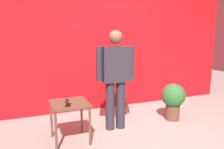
{
  "coord_description": "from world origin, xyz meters",
  "views": [
    {
      "loc": [
        -1.78,
        -2.88,
        1.62
      ],
      "look_at": [
        -0.41,
        0.55,
        0.94
      ],
      "focal_mm": 36.87,
      "sensor_mm": 36.0,
      "label": 1
    }
  ],
  "objects_px": {
    "standing_person": "(115,75)",
    "side_table": "(69,108)",
    "potted_plant": "(173,99)",
    "cell_phone": "(68,105)",
    "tv_remote": "(67,101)"
  },
  "relations": [
    {
      "from": "cell_phone",
      "to": "side_table",
      "type": "bearing_deg",
      "value": 91.51
    },
    {
      "from": "potted_plant",
      "to": "side_table",
      "type": "bearing_deg",
      "value": -175.76
    },
    {
      "from": "standing_person",
      "to": "potted_plant",
      "type": "xyz_separation_m",
      "value": [
        1.15,
        -0.03,
        -0.52
      ]
    },
    {
      "from": "side_table",
      "to": "cell_phone",
      "type": "height_order",
      "value": "cell_phone"
    },
    {
      "from": "side_table",
      "to": "cell_phone",
      "type": "relative_size",
      "value": 4.17
    },
    {
      "from": "side_table",
      "to": "standing_person",
      "type": "bearing_deg",
      "value": 12.27
    },
    {
      "from": "cell_phone",
      "to": "tv_remote",
      "type": "xyz_separation_m",
      "value": [
        0.02,
        0.19,
        0.01
      ]
    },
    {
      "from": "cell_phone",
      "to": "potted_plant",
      "type": "relative_size",
      "value": 0.21
    },
    {
      "from": "standing_person",
      "to": "side_table",
      "type": "xyz_separation_m",
      "value": [
        -0.81,
        -0.18,
        -0.42
      ]
    },
    {
      "from": "standing_person",
      "to": "side_table",
      "type": "height_order",
      "value": "standing_person"
    },
    {
      "from": "side_table",
      "to": "potted_plant",
      "type": "relative_size",
      "value": 0.87
    },
    {
      "from": "standing_person",
      "to": "potted_plant",
      "type": "bearing_deg",
      "value": -1.52
    },
    {
      "from": "standing_person",
      "to": "tv_remote",
      "type": "xyz_separation_m",
      "value": [
        -0.83,
        -0.1,
        -0.32
      ]
    },
    {
      "from": "side_table",
      "to": "tv_remote",
      "type": "xyz_separation_m",
      "value": [
        -0.02,
        0.07,
        0.1
      ]
    },
    {
      "from": "tv_remote",
      "to": "standing_person",
      "type": "bearing_deg",
      "value": 20.47
    }
  ]
}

